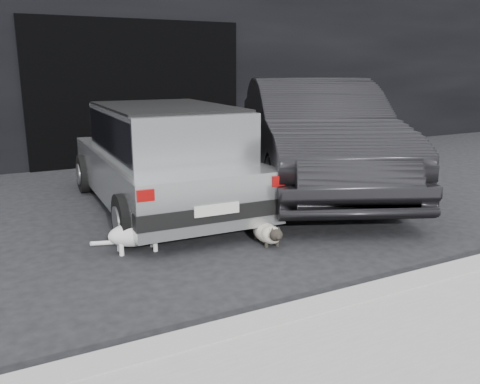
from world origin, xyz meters
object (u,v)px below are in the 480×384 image
silver_hatchback (164,153)px  second_car (314,135)px  cat_siamese (268,233)px  cat_white (141,232)px

silver_hatchback → second_car: second_car is taller
second_car → cat_siamese: (-1.85, -1.81, -0.69)m
silver_hatchback → cat_white: 1.64m
cat_siamese → cat_white: bearing=-10.8°
silver_hatchback → second_car: size_ratio=0.75×
silver_hatchback → cat_siamese: silver_hatchback is taller
silver_hatchback → cat_siamese: 1.93m
cat_siamese → cat_white: (-1.21, 0.42, 0.08)m
silver_hatchback → cat_white: size_ratio=4.38×
silver_hatchback → cat_white: (-0.74, -1.36, -0.53)m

